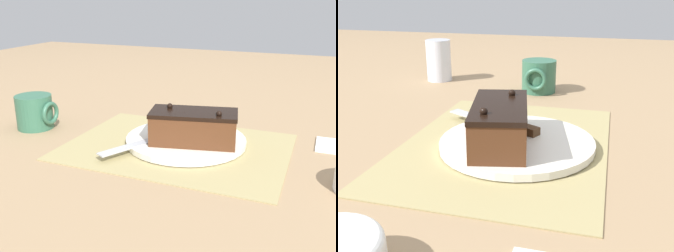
{
  "view_description": "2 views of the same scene",
  "coord_description": "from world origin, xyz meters",
  "views": [
    {
      "loc": [
        0.28,
        -0.73,
        0.31
      ],
      "look_at": [
        -0.03,
        0.01,
        0.04
      ],
      "focal_mm": 42.0,
      "sensor_mm": 36.0,
      "label": 1
    },
    {
      "loc": [
        0.6,
        0.16,
        0.26
      ],
      "look_at": [
        -0.02,
        -0.0,
        0.03
      ],
      "focal_mm": 42.0,
      "sensor_mm": 36.0,
      "label": 2
    }
  ],
  "objects": [
    {
      "name": "ground_plane",
      "position": [
        0.0,
        0.0,
        0.0
      ],
      "size": [
        3.0,
        3.0,
        0.0
      ],
      "primitive_type": "plane",
      "color": "#9E7F5B"
    },
    {
      "name": "coffee_mug",
      "position": [
        -0.36,
        -0.01,
        0.04
      ],
      "size": [
        0.1,
        0.09,
        0.08
      ],
      "color": "#33664C",
      "rests_on": "ground_plane"
    },
    {
      "name": "cake_plate",
      "position": [
        0.01,
        0.02,
        0.01
      ],
      "size": [
        0.26,
        0.26,
        0.01
      ],
      "color": "white",
      "rests_on": "placemat_woven"
    },
    {
      "name": "chocolate_cake",
      "position": [
        0.04,
        -0.0,
        0.05
      ],
      "size": [
        0.19,
        0.12,
        0.08
      ],
      "rotation": [
        0.0,
        0.0,
        0.22
      ],
      "color": "#512D19",
      "rests_on": "cake_plate"
    },
    {
      "name": "drinking_glass",
      "position": [
        -0.42,
        -0.31,
        0.06
      ],
      "size": [
        0.07,
        0.07,
        0.11
      ],
      "color": "white",
      "rests_on": "ground_plane"
    },
    {
      "name": "serving_knife",
      "position": [
        -0.04,
        -0.01,
        0.02
      ],
      "size": [
        0.11,
        0.2,
        0.01
      ],
      "rotation": [
        0.0,
        0.0,
        2.67
      ],
      "color": "#472D19",
      "rests_on": "cake_plate"
    },
    {
      "name": "placemat_woven",
      "position": [
        0.0,
        0.0,
        0.0
      ],
      "size": [
        0.46,
        0.34,
        0.0
      ],
      "primitive_type": "cube",
      "color": "tan",
      "rests_on": "ground_plane"
    }
  ]
}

